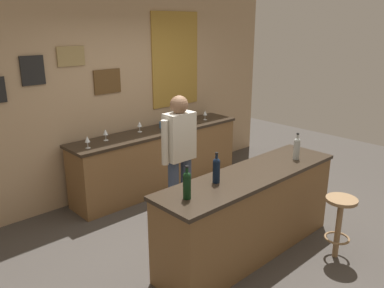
{
  "coord_description": "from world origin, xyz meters",
  "views": [
    {
      "loc": [
        -3.0,
        -2.72,
        2.4
      ],
      "look_at": [
        -0.04,
        0.45,
        1.05
      ],
      "focal_mm": 36.43,
      "sensor_mm": 36.0,
      "label": 1
    }
  ],
  "objects_px": {
    "bar_stool": "(339,218)",
    "wine_glass_c": "(140,124)",
    "wine_glass_e": "(205,113)",
    "wine_bottle_a": "(187,184)",
    "wine_glass_d": "(169,119)",
    "bartender": "(180,153)",
    "wine_bottle_c": "(297,148)",
    "wine_glass_b": "(105,132)",
    "wine_bottle_b": "(216,169)",
    "coffee_mug": "(162,125)",
    "wine_glass_a": "(87,140)"
  },
  "relations": [
    {
      "from": "wine_glass_d",
      "to": "coffee_mug",
      "type": "bearing_deg",
      "value": -171.72
    },
    {
      "from": "bartender",
      "to": "wine_bottle_c",
      "type": "height_order",
      "value": "bartender"
    },
    {
      "from": "bar_stool",
      "to": "wine_bottle_a",
      "type": "bearing_deg",
      "value": 154.8
    },
    {
      "from": "wine_glass_a",
      "to": "wine_glass_b",
      "type": "relative_size",
      "value": 1.0
    },
    {
      "from": "bar_stool",
      "to": "wine_bottle_c",
      "type": "height_order",
      "value": "wine_bottle_c"
    },
    {
      "from": "bartender",
      "to": "wine_bottle_c",
      "type": "xyz_separation_m",
      "value": [
        0.86,
        -1.03,
        0.12
      ]
    },
    {
      "from": "wine_bottle_a",
      "to": "wine_glass_d",
      "type": "bearing_deg",
      "value": 53.74
    },
    {
      "from": "wine_glass_c",
      "to": "wine_glass_d",
      "type": "xyz_separation_m",
      "value": [
        0.53,
        -0.02,
        0.0
      ]
    },
    {
      "from": "wine_glass_a",
      "to": "coffee_mug",
      "type": "bearing_deg",
      "value": 6.08
    },
    {
      "from": "bartender",
      "to": "bar_stool",
      "type": "distance_m",
      "value": 1.88
    },
    {
      "from": "wine_bottle_a",
      "to": "wine_glass_c",
      "type": "xyz_separation_m",
      "value": [
        1.03,
        2.14,
        -0.05
      ]
    },
    {
      "from": "bartender",
      "to": "bar_stool",
      "type": "bearing_deg",
      "value": -65.56
    },
    {
      "from": "coffee_mug",
      "to": "bar_stool",
      "type": "bearing_deg",
      "value": -88.03
    },
    {
      "from": "wine_glass_c",
      "to": "wine_glass_e",
      "type": "relative_size",
      "value": 1.0
    },
    {
      "from": "wine_bottle_a",
      "to": "wine_bottle_b",
      "type": "bearing_deg",
      "value": 9.33
    },
    {
      "from": "wine_glass_d",
      "to": "wine_glass_a",
      "type": "bearing_deg",
      "value": -173.7
    },
    {
      "from": "bartender",
      "to": "coffee_mug",
      "type": "height_order",
      "value": "bartender"
    },
    {
      "from": "coffee_mug",
      "to": "wine_glass_e",
      "type": "bearing_deg",
      "value": -5.3
    },
    {
      "from": "wine_bottle_a",
      "to": "wine_glass_e",
      "type": "bearing_deg",
      "value": 42.15
    },
    {
      "from": "wine_glass_d",
      "to": "wine_bottle_c",
      "type": "bearing_deg",
      "value": -88.65
    },
    {
      "from": "bartender",
      "to": "wine_glass_e",
      "type": "relative_size",
      "value": 10.45
    },
    {
      "from": "wine_bottle_a",
      "to": "wine_bottle_b",
      "type": "relative_size",
      "value": 1.0
    },
    {
      "from": "bartender",
      "to": "wine_glass_b",
      "type": "distance_m",
      "value": 1.19
    },
    {
      "from": "bar_stool",
      "to": "wine_glass_c",
      "type": "distance_m",
      "value": 2.94
    },
    {
      "from": "bar_stool",
      "to": "wine_glass_c",
      "type": "xyz_separation_m",
      "value": [
        -0.47,
        2.85,
        0.55
      ]
    },
    {
      "from": "bartender",
      "to": "wine_glass_d",
      "type": "relative_size",
      "value": 10.45
    },
    {
      "from": "bar_stool",
      "to": "wine_glass_a",
      "type": "bearing_deg",
      "value": 117.65
    },
    {
      "from": "wine_bottle_a",
      "to": "wine_bottle_b",
      "type": "xyz_separation_m",
      "value": [
        0.45,
        0.07,
        0.0
      ]
    },
    {
      "from": "bartender",
      "to": "wine_bottle_a",
      "type": "height_order",
      "value": "bartender"
    },
    {
      "from": "wine_glass_e",
      "to": "wine_glass_d",
      "type": "bearing_deg",
      "value": 171.75
    },
    {
      "from": "wine_bottle_c",
      "to": "wine_glass_e",
      "type": "distance_m",
      "value": 2.19
    },
    {
      "from": "wine_glass_b",
      "to": "wine_glass_e",
      "type": "height_order",
      "value": "same"
    },
    {
      "from": "wine_bottle_a",
      "to": "wine_bottle_b",
      "type": "height_order",
      "value": "same"
    },
    {
      "from": "wine_glass_c",
      "to": "wine_glass_e",
      "type": "bearing_deg",
      "value": -5.76
    },
    {
      "from": "wine_glass_a",
      "to": "wine_glass_d",
      "type": "xyz_separation_m",
      "value": [
        1.45,
        0.16,
        0.0
      ]
    },
    {
      "from": "wine_glass_a",
      "to": "wine_glass_c",
      "type": "relative_size",
      "value": 1.0
    },
    {
      "from": "wine_bottle_b",
      "to": "wine_glass_d",
      "type": "height_order",
      "value": "wine_bottle_b"
    },
    {
      "from": "bar_stool",
      "to": "wine_glass_c",
      "type": "bearing_deg",
      "value": 99.42
    },
    {
      "from": "wine_bottle_b",
      "to": "wine_glass_b",
      "type": "height_order",
      "value": "wine_bottle_b"
    },
    {
      "from": "wine_glass_d",
      "to": "wine_glass_c",
      "type": "bearing_deg",
      "value": 177.5
    },
    {
      "from": "bar_stool",
      "to": "wine_glass_e",
      "type": "distance_m",
      "value": 2.88
    },
    {
      "from": "wine_glass_c",
      "to": "wine_glass_b",
      "type": "bearing_deg",
      "value": -175.92
    },
    {
      "from": "bartender",
      "to": "wine_glass_c",
      "type": "bearing_deg",
      "value": 76.7
    },
    {
      "from": "wine_glass_d",
      "to": "coffee_mug",
      "type": "distance_m",
      "value": 0.16
    },
    {
      "from": "wine_bottle_a",
      "to": "wine_bottle_c",
      "type": "bearing_deg",
      "value": -2.64
    },
    {
      "from": "wine_glass_e",
      "to": "wine_bottle_b",
      "type": "bearing_deg",
      "value": -132.49
    },
    {
      "from": "wine_glass_b",
      "to": "wine_glass_d",
      "type": "xyz_separation_m",
      "value": [
        1.11,
        0.02,
        0.0
      ]
    },
    {
      "from": "wine_bottle_c",
      "to": "wine_glass_d",
      "type": "bearing_deg",
      "value": 91.35
    },
    {
      "from": "coffee_mug",
      "to": "wine_bottle_a",
      "type": "bearing_deg",
      "value": -123.84
    },
    {
      "from": "bar_stool",
      "to": "wine_bottle_b",
      "type": "distance_m",
      "value": 1.44
    }
  ]
}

